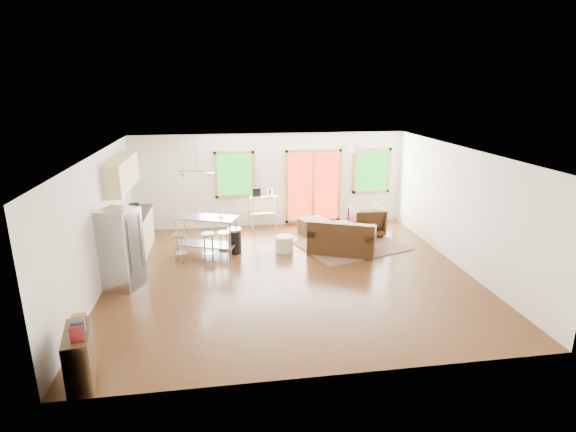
{
  "coord_description": "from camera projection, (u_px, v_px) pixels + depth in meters",
  "views": [
    {
      "loc": [
        -1.36,
        -8.7,
        3.89
      ],
      "look_at": [
        0.0,
        0.3,
        1.2
      ],
      "focal_mm": 28.0,
      "sensor_mm": 36.0,
      "label": 1
    }
  ],
  "objects": [
    {
      "name": "floor",
      "position": [
        290.0,
        274.0,
        9.55
      ],
      "size": [
        7.5,
        7.0,
        0.02
      ],
      "primitive_type": "cube",
      "color": "#391F0E",
      "rests_on": "ground"
    },
    {
      "name": "kitchen_cart",
      "position": [
        262.0,
        200.0,
        12.44
      ],
      "size": [
        0.79,
        0.55,
        1.15
      ],
      "rotation": [
        0.0,
        0.0,
        0.09
      ],
      "color": "#CCB779",
      "rests_on": "floor"
    },
    {
      "name": "vase",
      "position": [
        348.0,
        223.0,
        11.32
      ],
      "size": [
        0.2,
        0.21,
        0.3
      ],
      "rotation": [
        0.0,
        0.0,
        0.17
      ],
      "color": "silver",
      "rests_on": "coffee_table"
    },
    {
      "name": "bookshelf",
      "position": [
        80.0,
        355.0,
        6.03
      ],
      "size": [
        0.48,
        0.88,
        0.98
      ],
      "rotation": [
        0.0,
        0.0,
        0.2
      ],
      "color": "#392715",
      "rests_on": "floor"
    },
    {
      "name": "loveseat",
      "position": [
        342.0,
        240.0,
        10.67
      ],
      "size": [
        1.77,
        1.42,
        0.83
      ],
      "rotation": [
        0.0,
        0.0,
        -0.41
      ],
      "color": "black",
      "rests_on": "floor"
    },
    {
      "name": "refrigerator",
      "position": [
        121.0,
        249.0,
        8.72
      ],
      "size": [
        0.83,
        0.82,
        1.6
      ],
      "rotation": [
        0.0,
        0.0,
        -0.39
      ],
      "color": "#B7BABC",
      "rests_on": "floor"
    },
    {
      "name": "window_right",
      "position": [
        372.0,
        171.0,
        12.81
      ],
      "size": [
        1.1,
        0.05,
        1.3
      ],
      "color": "#176218",
      "rests_on": "back_wall"
    },
    {
      "name": "right_wall",
      "position": [
        462.0,
        208.0,
        9.71
      ],
      "size": [
        0.02,
        7.0,
        2.6
      ],
      "primitive_type": "cube",
      "color": "silver",
      "rests_on": "ground"
    },
    {
      "name": "back_wall",
      "position": [
        271.0,
        180.0,
        12.5
      ],
      "size": [
        7.5,
        0.02,
        2.6
      ],
      "primitive_type": "cube",
      "color": "silver",
      "rests_on": "ground"
    },
    {
      "name": "bar_stool_b",
      "position": [
        208.0,
        241.0,
        10.05
      ],
      "size": [
        0.36,
        0.36,
        0.68
      ],
      "rotation": [
        0.0,
        0.0,
        0.14
      ],
      "color": "#B7BABC",
      "rests_on": "floor"
    },
    {
      "name": "trash_can",
      "position": [
        235.0,
        241.0,
        10.66
      ],
      "size": [
        0.36,
        0.36,
        0.61
      ],
      "rotation": [
        0.0,
        0.0,
        0.1
      ],
      "color": "black",
      "rests_on": "floor"
    },
    {
      "name": "armchair",
      "position": [
        366.0,
        219.0,
        11.92
      ],
      "size": [
        0.84,
        0.79,
        0.86
      ],
      "primitive_type": "imported",
      "rotation": [
        0.0,
        0.0,
        3.15
      ],
      "color": "black",
      "rests_on": "floor"
    },
    {
      "name": "pendant_light",
      "position": [
        197.0,
        175.0,
        10.16
      ],
      "size": [
        0.8,
        0.18,
        0.79
      ],
      "color": "gray",
      "rests_on": "ceiling"
    },
    {
      "name": "coffee_table",
      "position": [
        346.0,
        226.0,
        11.58
      ],
      "size": [
        1.13,
        0.79,
        0.42
      ],
      "rotation": [
        0.0,
        0.0,
        0.16
      ],
      "color": "#392715",
      "rests_on": "floor"
    },
    {
      "name": "ceiling_flush",
      "position": [
        360.0,
        150.0,
        9.62
      ],
      "size": [
        0.35,
        0.35,
        0.12
      ],
      "primitive_type": "cube",
      "color": "white",
      "rests_on": "ceiling"
    },
    {
      "name": "front_wall",
      "position": [
        332.0,
        291.0,
        5.85
      ],
      "size": [
        7.5,
        0.02,
        2.6
      ],
      "primitive_type": "cube",
      "color": "silver",
      "rests_on": "ground"
    },
    {
      "name": "cup",
      "position": [
        221.0,
        210.0,
        10.58
      ],
      "size": [
        0.15,
        0.12,
        0.14
      ],
      "primitive_type": "imported",
      "rotation": [
        0.0,
        0.0,
        -0.13
      ],
      "color": "white",
      "rests_on": "island"
    },
    {
      "name": "cabinets",
      "position": [
        130.0,
        217.0,
        10.39
      ],
      "size": [
        0.64,
        2.24,
        2.3
      ],
      "color": "#CCB779",
      "rests_on": "floor"
    },
    {
      "name": "ceiling",
      "position": [
        290.0,
        151.0,
        8.8
      ],
      "size": [
        7.5,
        7.0,
        0.02
      ],
      "primitive_type": "cube",
      "color": "white",
      "rests_on": "ground"
    },
    {
      "name": "ottoman",
      "position": [
        314.0,
        227.0,
        11.99
      ],
      "size": [
        0.82,
        0.82,
        0.42
      ],
      "primitive_type": "cube",
      "rotation": [
        0.0,
        0.0,
        0.35
      ],
      "color": "black",
      "rests_on": "floor"
    },
    {
      "name": "pouf",
      "position": [
        284.0,
        244.0,
        10.79
      ],
      "size": [
        0.57,
        0.57,
        0.38
      ],
      "primitive_type": "cylinder",
      "rotation": [
        0.0,
        0.0,
        0.42
      ],
      "color": "beige",
      "rests_on": "floor"
    },
    {
      "name": "island",
      "position": [
        206.0,
        229.0,
        10.5
      ],
      "size": [
        1.56,
        1.05,
        0.92
      ],
      "rotation": [
        0.0,
        0.0,
        -0.36
      ],
      "color": "#B7BABC",
      "rests_on": "floor"
    },
    {
      "name": "rug",
      "position": [
        351.0,
        246.0,
        11.17
      ],
      "size": [
        2.89,
        2.53,
        0.02
      ],
      "primitive_type": "cube",
      "rotation": [
        0.0,
        0.0,
        0.32
      ],
      "color": "#4C5B3A",
      "rests_on": "floor"
    },
    {
      "name": "bar_stool_c",
      "position": [
        224.0,
        239.0,
        10.26
      ],
      "size": [
        0.37,
        0.37,
        0.64
      ],
      "rotation": [
        0.0,
        0.0,
        -0.27
      ],
      "color": "#B7BABC",
      "rests_on": "floor"
    },
    {
      "name": "bar_stool_a",
      "position": [
        180.0,
        241.0,
        10.07
      ],
      "size": [
        0.4,
        0.4,
        0.66
      ],
      "rotation": [
        0.0,
        0.0,
        -0.33
      ],
      "color": "#B7BABC",
      "rests_on": "floor"
    },
    {
      "name": "left_wall",
      "position": [
        97.0,
        224.0,
        8.64
      ],
      "size": [
        0.02,
        7.0,
        2.6
      ],
      "primitive_type": "cube",
      "color": "silver",
      "rests_on": "ground"
    },
    {
      "name": "window_left",
      "position": [
        235.0,
        175.0,
        12.26
      ],
      "size": [
        1.1,
        0.05,
        1.3
      ],
      "color": "#176218",
      "rests_on": "back_wall"
    },
    {
      "name": "french_doors",
      "position": [
        313.0,
        186.0,
        12.68
      ],
      "size": [
        1.6,
        0.05,
        2.1
      ],
      "color": "red",
      "rests_on": "back_wall"
    },
    {
      "name": "book",
      "position": [
        366.0,
        219.0,
        11.48
      ],
      "size": [
        0.24,
        0.07,
        0.32
      ],
      "primitive_type": "imported",
      "rotation": [
        0.0,
        0.0,
        0.19
      ],
      "color": "maroon",
      "rests_on": "coffee_table"
    }
  ]
}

